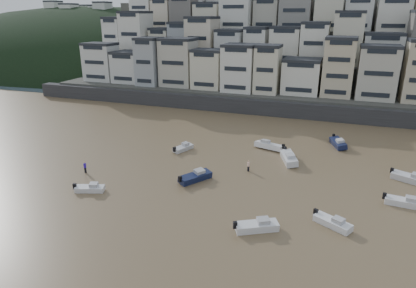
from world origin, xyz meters
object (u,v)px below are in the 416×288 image
at_px(person_blue, 85,167).
at_px(boat_g, 411,177).
at_px(boat_b, 333,221).
at_px(boat_d, 405,201).
at_px(boat_h, 269,145).
at_px(boat_j, 90,188).
at_px(person_pink, 248,166).
at_px(boat_c, 195,176).
at_px(boat_e, 289,157).
at_px(boat_a, 257,225).
at_px(boat_i, 338,142).
at_px(boat_f, 183,147).

bearing_deg(person_blue, boat_g, 15.84).
bearing_deg(boat_b, boat_d, 73.90).
height_order(boat_b, boat_g, boat_g).
relative_size(boat_b, person_blue, 2.74).
height_order(boat_h, person_blue, person_blue).
height_order(boat_d, boat_j, boat_d).
height_order(boat_j, person_pink, person_pink).
bearing_deg(person_blue, boat_h, 39.21).
bearing_deg(boat_g, boat_c, -136.51).
relative_size(boat_g, boat_h, 0.97).
height_order(boat_e, boat_g, boat_e).
relative_size(boat_a, boat_d, 1.06).
relative_size(boat_e, boat_i, 1.10).
distance_m(boat_e, boat_f, 18.17).
bearing_deg(boat_h, boat_j, 67.64).
xyz_separation_m(boat_a, boat_j, (-23.24, 1.64, -0.13)).
bearing_deg(person_blue, boat_j, -47.98).
bearing_deg(boat_b, boat_f, 176.36).
relative_size(boat_b, boat_d, 0.97).
height_order(boat_b, person_blue, person_blue).
height_order(boat_e, person_blue, person_blue).
xyz_separation_m(boat_c, boat_j, (-12.07, -8.05, -0.18)).
relative_size(boat_j, person_pink, 2.44).
distance_m(boat_f, boat_g, 35.58).
bearing_deg(boat_f, boat_b, -102.10).
bearing_deg(boat_j, boat_d, -4.14).
distance_m(boat_c, boat_i, 29.16).
relative_size(boat_a, boat_c, 0.94).
distance_m(boat_d, boat_e, 18.46).
bearing_deg(boat_g, boat_h, -172.78).
xyz_separation_m(boat_f, person_pink, (12.91, -4.88, 0.26)).
relative_size(boat_d, person_pink, 2.83).
height_order(boat_c, person_pink, person_pink).
distance_m(boat_c, boat_f, 12.60).
xyz_separation_m(boat_e, boat_j, (-23.65, -19.84, -0.27)).
bearing_deg(boat_c, boat_d, -53.93).
distance_m(boat_c, boat_h, 18.28).
bearing_deg(boat_f, boat_j, -175.25).
bearing_deg(boat_g, person_blue, -139.67).
bearing_deg(boat_d, boat_g, 83.13).
bearing_deg(boat_e, boat_f, -106.86).
relative_size(boat_g, person_blue, 3.17).
relative_size(boat_c, boat_d, 1.12).
distance_m(boat_d, boat_f, 34.93).
xyz_separation_m(boat_f, boat_i, (25.42, 11.48, 0.17)).
relative_size(boat_a, boat_i, 0.92).
bearing_deg(boat_d, boat_e, 153.70).
relative_size(boat_g, boat_i, 0.97).
bearing_deg(boat_c, boat_j, 155.42).
xyz_separation_m(boat_g, boat_j, (-41.08, -18.04, -0.17)).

